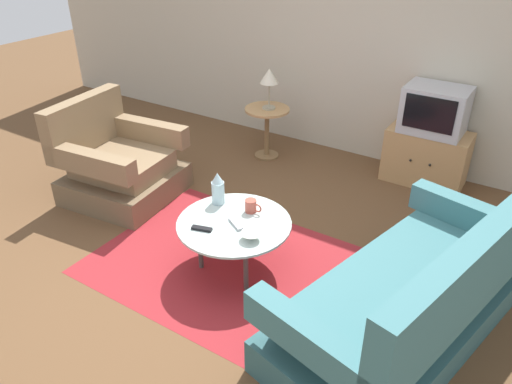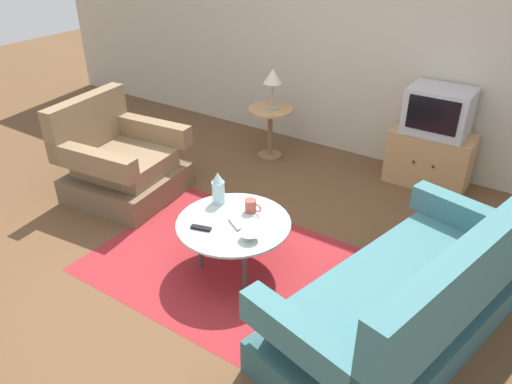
% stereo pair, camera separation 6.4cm
% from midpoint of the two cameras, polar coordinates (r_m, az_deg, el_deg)
% --- Properties ---
extents(ground_plane, '(16.00, 16.00, 0.00)m').
position_cam_midpoint_polar(ground_plane, '(3.81, -2.27, -8.57)').
color(ground_plane, brown).
extents(back_wall, '(9.00, 0.12, 2.70)m').
position_cam_midpoint_polar(back_wall, '(5.25, 14.01, 17.95)').
color(back_wall, '#BCB29E').
rests_on(back_wall, ground).
extents(area_rug, '(2.14, 1.52, 0.00)m').
position_cam_midpoint_polar(area_rug, '(3.80, -1.99, -8.66)').
color(area_rug, maroon).
rests_on(area_rug, ground).
extents(armchair, '(1.01, 1.01, 0.91)m').
position_cam_midpoint_polar(armchair, '(4.77, -15.09, 3.13)').
color(armchair, brown).
rests_on(armchair, ground).
extents(couch, '(1.29, 1.99, 0.95)m').
position_cam_midpoint_polar(couch, '(3.20, 17.82, -12.20)').
color(couch, '#325C60').
rests_on(couch, ground).
extents(coffee_table, '(0.84, 0.84, 0.41)m').
position_cam_midpoint_polar(coffee_table, '(3.57, -2.11, -3.91)').
color(coffee_table, '#B2C6C1').
rests_on(coffee_table, ground).
extents(side_table, '(0.47, 0.47, 0.56)m').
position_cam_midpoint_polar(side_table, '(5.29, 2.02, 8.08)').
color(side_table, tan).
rests_on(side_table, ground).
extents(tv_stand, '(0.77, 0.43, 0.54)m').
position_cam_midpoint_polar(tv_stand, '(5.09, 19.84, 3.69)').
color(tv_stand, tan).
rests_on(tv_stand, ground).
extents(television, '(0.57, 0.43, 0.44)m').
position_cam_midpoint_polar(television, '(4.90, 20.82, 8.79)').
color(television, '#B7B7BC').
rests_on(television, tv_stand).
extents(table_lamp, '(0.19, 0.19, 0.43)m').
position_cam_midpoint_polar(table_lamp, '(5.12, 2.32, 13.08)').
color(table_lamp, '#9E937A').
rests_on(table_lamp, side_table).
extents(vase, '(0.10, 0.10, 0.26)m').
position_cam_midpoint_polar(vase, '(3.73, -3.93, 0.43)').
color(vase, silver).
rests_on(vase, coffee_table).
extents(mug, '(0.14, 0.09, 0.10)m').
position_cam_midpoint_polar(mug, '(3.64, -0.08, -1.63)').
color(mug, '#B74C3D').
rests_on(mug, coffee_table).
extents(bowl, '(0.14, 0.14, 0.05)m').
position_cam_midpoint_polar(bowl, '(3.36, -0.15, -5.15)').
color(bowl, silver).
rests_on(bowl, coffee_table).
extents(tv_remote_dark, '(0.15, 0.08, 0.02)m').
position_cam_midpoint_polar(tv_remote_dark, '(3.49, -5.89, -4.18)').
color(tv_remote_dark, black).
rests_on(tv_remote_dark, coffee_table).
extents(tv_remote_silver, '(0.17, 0.12, 0.02)m').
position_cam_midpoint_polar(tv_remote_silver, '(3.52, -1.94, -3.69)').
color(tv_remote_silver, '#B2B2B7').
rests_on(tv_remote_silver, coffee_table).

